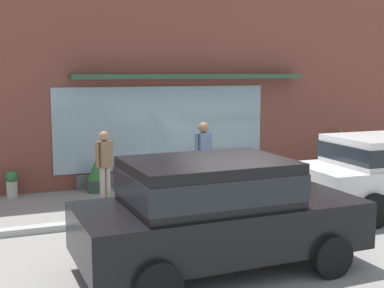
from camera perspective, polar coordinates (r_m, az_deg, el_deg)
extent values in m
plane|color=gray|center=(11.27, 5.42, -6.93)|extent=(60.00, 60.00, 0.00)
cube|color=#B2B2AD|center=(11.08, 5.89, -6.88)|extent=(14.00, 0.24, 0.12)
cube|color=brown|center=(13.83, -0.48, 6.49)|extent=(14.00, 0.36, 5.07)
cube|color=#8CA5B2|center=(13.46, -3.11, 1.82)|extent=(5.62, 0.03, 2.11)
cube|color=#2D5138|center=(13.50, 0.05, 7.40)|extent=(6.22, 0.56, 0.12)
cube|color=#605E59|center=(13.88, -0.15, -3.30)|extent=(6.02, 0.20, 0.36)
cylinder|color=#4C8C47|center=(12.42, 5.12, -5.38)|extent=(0.38, 0.38, 0.06)
cylinder|color=#4C8C47|center=(12.35, 5.14, -3.97)|extent=(0.25, 0.25, 0.57)
sphere|color=#4C8C47|center=(12.28, 5.16, -2.34)|extent=(0.27, 0.27, 0.27)
cylinder|color=#4C8C47|center=(12.28, 4.45, -3.90)|extent=(0.10, 0.09, 0.09)
cylinder|color=#4C8C47|center=(12.42, 5.82, -3.78)|extent=(0.10, 0.09, 0.09)
cylinder|color=#4C8C47|center=(12.20, 5.49, -3.99)|extent=(0.09, 0.10, 0.09)
cylinder|color=#8E333D|center=(12.04, 1.53, -3.83)|extent=(0.12, 0.12, 0.86)
cylinder|color=#8E333D|center=(11.96, 0.97, -3.91)|extent=(0.12, 0.12, 0.86)
cube|color=#475675|center=(11.87, 1.26, -0.30)|extent=(0.31, 0.25, 0.65)
sphere|color=brown|center=(11.81, 1.27, 1.84)|extent=(0.23, 0.23, 0.23)
cylinder|color=#475675|center=(11.97, 2.00, -0.15)|extent=(0.08, 0.08, 0.61)
cylinder|color=#475675|center=(11.76, 0.51, -0.30)|extent=(0.08, 0.08, 0.61)
cube|color=black|center=(12.05, 2.40, -1.49)|extent=(0.26, 0.15, 0.28)
cylinder|color=#9E9384|center=(11.81, -9.19, -4.35)|extent=(0.12, 0.12, 0.78)
cylinder|color=#9E9384|center=(11.71, -9.77, -4.47)|extent=(0.12, 0.12, 0.78)
cube|color=brown|center=(11.63, -9.55, -1.11)|extent=(0.36, 0.32, 0.59)
sphere|color=#A37556|center=(11.58, -9.60, 0.88)|extent=(0.21, 0.21, 0.21)
cylinder|color=brown|center=(11.76, -8.82, -0.92)|extent=(0.08, 0.08, 0.56)
cylinder|color=brown|center=(11.50, -10.31, -1.15)|extent=(0.08, 0.08, 0.56)
cylinder|color=black|center=(11.71, 13.50, -4.88)|extent=(0.67, 0.19, 0.67)
cylinder|color=black|center=(10.28, 19.27, -6.90)|extent=(0.67, 0.19, 0.67)
cube|color=black|center=(7.73, 3.11, -8.84)|extent=(4.21, 1.92, 0.69)
cube|color=black|center=(7.48, 1.71, -4.29)|extent=(2.33, 1.73, 0.68)
cube|color=#1E2328|center=(7.48, 1.71, -4.29)|extent=(2.38, 1.75, 0.37)
cylinder|color=black|center=(9.20, 7.83, -8.40)|extent=(0.62, 0.20, 0.62)
cylinder|color=black|center=(7.75, 15.02, -11.78)|extent=(0.62, 0.20, 0.62)
cylinder|color=black|center=(8.24, -8.07, -10.38)|extent=(0.62, 0.20, 0.62)
cylinder|color=black|center=(6.57, -3.73, -15.18)|extent=(0.62, 0.20, 0.62)
cylinder|color=#B7B2A3|center=(12.74, -19.08, -4.70)|extent=(0.25, 0.25, 0.39)
sphere|color=#2D6B33|center=(12.68, -19.14, -3.41)|extent=(0.28, 0.28, 0.28)
sphere|color=#B266B7|center=(12.67, -19.51, -3.06)|extent=(0.08, 0.08, 0.08)
sphere|color=white|center=(12.75, -19.19, -3.12)|extent=(0.05, 0.05, 0.05)
cylinder|color=#33473D|center=(15.91, 15.78, -2.20)|extent=(0.41, 0.41, 0.33)
cone|color=#3D8442|center=(15.82, 15.87, 0.14)|extent=(0.37, 0.37, 0.98)
cylinder|color=#33473D|center=(12.84, -10.40, -4.50)|extent=(0.48, 0.48, 0.30)
cone|color=#2D6B33|center=(12.76, -10.44, -2.74)|extent=(0.43, 0.43, 0.50)
cylinder|color=#B7B2A3|center=(13.86, 3.03, -3.43)|extent=(0.35, 0.35, 0.31)
sphere|color=#4C934C|center=(13.80, 3.04, -2.06)|extent=(0.43, 0.43, 0.43)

